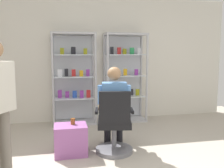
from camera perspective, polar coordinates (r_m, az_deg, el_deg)
name	(u,v)px	position (r m, az deg, el deg)	size (l,w,h in m)	color
back_wall	(98,59)	(5.56, -3.25, 5.70)	(6.00, 0.10, 2.70)	silver
display_cabinet_left	(74,78)	(5.30, -8.72, 1.31)	(0.90, 0.45, 1.90)	#B7B7BC
display_cabinet_right	(124,77)	(5.47, 2.86, 1.61)	(0.90, 0.45, 1.90)	#B7B7BC
office_chair	(114,128)	(3.73, 0.54, -9.98)	(0.60, 0.57, 0.96)	slate
seated_shopkeeper	(114,104)	(3.80, 0.46, -4.66)	(0.54, 0.61, 1.29)	black
storage_crate	(71,140)	(3.80, -9.42, -12.46)	(0.47, 0.38, 0.44)	#9E599E
tea_glass	(73,121)	(3.75, -8.95, -8.45)	(0.07, 0.07, 0.09)	brown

